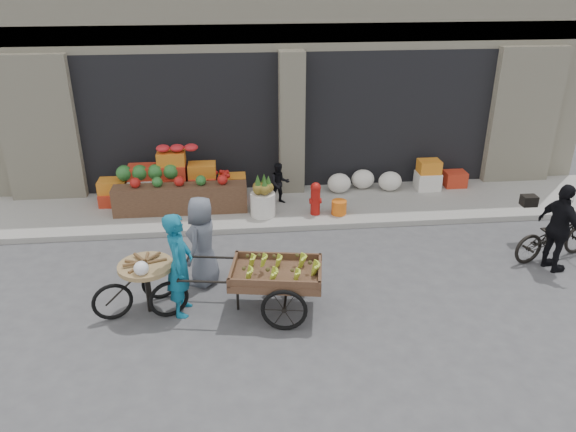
{
  "coord_description": "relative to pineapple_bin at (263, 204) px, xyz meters",
  "views": [
    {
      "loc": [
        -1.33,
        -7.16,
        5.08
      ],
      "look_at": [
        -0.45,
        1.39,
        1.1
      ],
      "focal_mm": 35.0,
      "sensor_mm": 36.0,
      "label": 1
    }
  ],
  "objects": [
    {
      "name": "sidewalk",
      "position": [
        0.75,
        0.5,
        -0.31
      ],
      "size": [
        18.0,
        2.2,
        0.12
      ],
      "primitive_type": "cube",
      "color": "gray",
      "rests_on": "ground"
    },
    {
      "name": "pineapple_bin",
      "position": [
        0.0,
        0.0,
        0.0
      ],
      "size": [
        0.52,
        0.52,
        0.5
      ],
      "primitive_type": "cylinder",
      "color": "silver",
      "rests_on": "sidewalk"
    },
    {
      "name": "fruit_display",
      "position": [
        -1.73,
        0.78,
        0.3
      ],
      "size": [
        3.1,
        1.12,
        1.24
      ],
      "color": "red",
      "rests_on": "sidewalk"
    },
    {
      "name": "vendor_woman",
      "position": [
        -1.46,
        -3.23,
        0.47
      ],
      "size": [
        0.45,
        0.65,
        1.68
      ],
      "primitive_type": "imported",
      "rotation": [
        0.0,
        0.0,
        1.49
      ],
      "color": "#106282",
      "rests_on": "ground"
    },
    {
      "name": "banana_cart",
      "position": [
        -0.05,
        -3.36,
        0.35
      ],
      "size": [
        2.48,
        1.32,
        0.99
      ],
      "rotation": [
        0.0,
        0.0,
        -0.17
      ],
      "color": "brown",
      "rests_on": "ground"
    },
    {
      "name": "right_bay_goods",
      "position": [
        3.36,
        1.1,
        0.04
      ],
      "size": [
        3.35,
        0.6,
        0.7
      ],
      "color": "silver",
      "rests_on": "sidewalk"
    },
    {
      "name": "tricycle_cart",
      "position": [
        -1.99,
        -3.16,
        0.2
      ],
      "size": [
        1.45,
        1.06,
        0.95
      ],
      "rotation": [
        0.0,
        0.0,
        0.32
      ],
      "color": "#9E7F51",
      "rests_on": "ground"
    },
    {
      "name": "bicycle",
      "position": [
        5.2,
        -2.17,
        0.08
      ],
      "size": [
        1.81,
        1.01,
        0.9
      ],
      "primitive_type": "imported",
      "rotation": [
        0.0,
        0.0,
        1.82
      ],
      "color": "black",
      "rests_on": "ground"
    },
    {
      "name": "seated_person",
      "position": [
        0.4,
        0.6,
        0.21
      ],
      "size": [
        0.51,
        0.43,
        0.93
      ],
      "primitive_type": "imported",
      "rotation": [
        0.0,
        0.0,
        0.17
      ],
      "color": "black",
      "rests_on": "sidewalk"
    },
    {
      "name": "vendor_grey",
      "position": [
        -1.15,
        -2.38,
        0.41
      ],
      "size": [
        0.76,
        0.9,
        1.57
      ],
      "primitive_type": "imported",
      "rotation": [
        0.0,
        0.0,
        -1.97
      ],
      "color": "slate",
      "rests_on": "ground"
    },
    {
      "name": "fire_hydrant",
      "position": [
        1.1,
        -0.05,
        0.13
      ],
      "size": [
        0.22,
        0.22,
        0.71
      ],
      "color": "#A5140F",
      "rests_on": "sidewalk"
    },
    {
      "name": "ground",
      "position": [
        0.75,
        -3.6,
        -0.37
      ],
      "size": [
        80.0,
        80.0,
        0.0
      ],
      "primitive_type": "plane",
      "color": "#424244",
      "rests_on": "ground"
    },
    {
      "name": "cyclist",
      "position": [
        5.0,
        -2.57,
        0.44
      ],
      "size": [
        0.62,
        1.01,
        1.61
      ],
      "primitive_type": "imported",
      "rotation": [
        0.0,
        0.0,
        1.82
      ],
      "color": "black",
      "rests_on": "ground"
    },
    {
      "name": "building",
      "position": [
        0.75,
        4.43,
        3.0
      ],
      "size": [
        14.0,
        6.45,
        7.0
      ],
      "color": "beige",
      "rests_on": "ground"
    },
    {
      "name": "orange_bucket",
      "position": [
        1.6,
        -0.1,
        -0.1
      ],
      "size": [
        0.32,
        0.32,
        0.3
      ],
      "primitive_type": "cylinder",
      "color": "orange",
      "rests_on": "sidewalk"
    }
  ]
}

